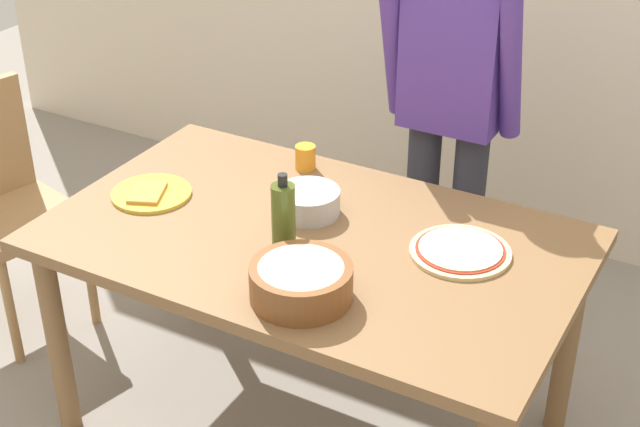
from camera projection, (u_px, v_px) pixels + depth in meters
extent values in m
plane|color=gray|center=(313.00, 425.00, 3.16)|extent=(8.00, 8.00, 0.00)
cube|color=brown|center=(312.00, 241.00, 2.79)|extent=(1.60, 0.96, 0.04)
cylinder|color=brown|center=(57.00, 341.00, 2.98)|extent=(0.07, 0.07, 0.72)
cylinder|color=brown|center=(202.00, 230.00, 3.58)|extent=(0.07, 0.07, 0.72)
cylinder|color=brown|center=(568.00, 341.00, 2.98)|extent=(0.07, 0.07, 0.72)
cylinder|color=#2D2D38|center=(420.00, 222.00, 3.50)|extent=(0.12, 0.12, 0.85)
cylinder|color=#2D2D38|center=(465.00, 234.00, 3.43)|extent=(0.12, 0.12, 0.85)
cube|color=#56389E|center=(456.00, 50.00, 3.12)|extent=(0.34, 0.20, 0.55)
cylinder|color=#56389E|center=(393.00, 44.00, 3.17)|extent=(0.07, 0.21, 0.55)
cylinder|color=#56389E|center=(511.00, 66.00, 2.99)|extent=(0.07, 0.21, 0.55)
cube|color=#A37A4C|center=(16.00, 219.00, 3.43)|extent=(0.49, 0.49, 0.05)
cylinder|color=#A37A4C|center=(11.00, 312.00, 3.34)|extent=(0.04, 0.04, 0.45)
cylinder|color=#A37A4C|center=(90.00, 274.00, 3.56)|extent=(0.04, 0.04, 0.45)
cylinder|color=#A37A4C|center=(41.00, 242.00, 3.76)|extent=(0.04, 0.04, 0.45)
cylinder|color=beige|center=(460.00, 252.00, 2.69)|extent=(0.30, 0.30, 0.01)
cylinder|color=#B22D1E|center=(460.00, 249.00, 2.68)|extent=(0.26, 0.26, 0.00)
cylinder|color=beige|center=(461.00, 248.00, 2.68)|extent=(0.24, 0.24, 0.00)
cylinder|color=gold|center=(151.00, 193.00, 2.99)|extent=(0.26, 0.26, 0.01)
cube|color=#CC8438|center=(147.00, 193.00, 2.97)|extent=(0.15, 0.17, 0.01)
cylinder|color=brown|center=(301.00, 282.00, 2.47)|extent=(0.28, 0.28, 0.10)
ellipsoid|color=beige|center=(301.00, 270.00, 2.45)|extent=(0.25, 0.25, 0.05)
cylinder|color=#B7B7BC|center=(308.00, 202.00, 2.87)|extent=(0.20, 0.20, 0.08)
cylinder|color=#47561E|center=(283.00, 220.00, 2.64)|extent=(0.07, 0.07, 0.22)
cylinder|color=black|center=(283.00, 180.00, 2.58)|extent=(0.03, 0.03, 0.04)
cylinder|color=orange|center=(305.00, 157.00, 3.14)|extent=(0.07, 0.07, 0.08)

